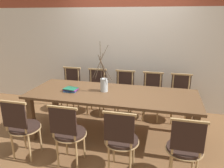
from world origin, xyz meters
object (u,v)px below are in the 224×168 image
Objects in this scene: chair_near_center at (121,138)px; book_stack at (71,90)px; dining_table at (112,98)px; chair_far_center at (124,92)px; vase_centerpiece at (104,84)px.

chair_near_center is 1.30m from book_stack.
book_stack is at bearing -173.52° from dining_table.
chair_far_center is at bearing 52.77° from book_stack.
dining_table is 3.36× the size of vase_centerpiece.
vase_centerpiece is at bearing 117.73° from chair_near_center.
dining_table is 0.93m from chair_near_center.
book_stack reaches higher than dining_table.
chair_near_center is 1.00× the size of chair_far_center.
chair_far_center is 0.91m from vase_centerpiece.
vase_centerpiece is at bearing 77.68° from chair_far_center.
chair_near_center reaches higher than dining_table.
book_stack is at bearing 142.35° from chair_near_center.
chair_near_center and chair_far_center have the same top height.
chair_far_center is 1.14× the size of vase_centerpiece.
vase_centerpiece reaches higher than dining_table.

